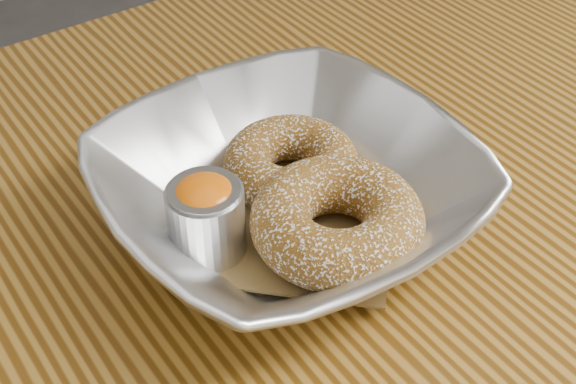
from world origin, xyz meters
TOP-DOWN VIEW (x-y plane):
  - table at (0.00, 0.00)m, footprint 1.20×0.80m
  - serving_bowl at (-0.00, 0.06)m, footprint 0.25×0.25m
  - parchment at (-0.00, 0.06)m, footprint 0.21×0.21m
  - donut_back at (0.02, 0.08)m, footprint 0.12×0.12m
  - donut_front at (0.01, 0.02)m, footprint 0.12×0.12m
  - ramekin at (-0.06, 0.06)m, footprint 0.05×0.05m

SIDE VIEW (x-z plane):
  - table at x=0.00m, z-range 0.28..1.03m
  - parchment at x=0.00m, z-range 0.76..0.76m
  - donut_back at x=0.02m, z-range 0.76..0.79m
  - donut_front at x=0.01m, z-range 0.76..0.80m
  - serving_bowl at x=0.00m, z-range 0.75..0.81m
  - ramekin at x=-0.06m, z-range 0.76..0.82m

